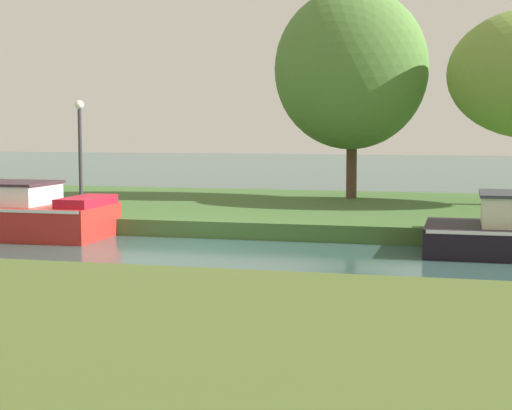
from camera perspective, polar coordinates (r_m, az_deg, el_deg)
ground_plane at (r=17.63m, az=-6.34°, el=-3.14°), size 120.00×120.00×0.00m
riverbank_far at (r=24.23m, az=-0.50°, el=-0.28°), size 72.00×10.00×0.40m
willow_tree_left at (r=25.41m, az=6.56°, el=9.32°), size 4.67×3.26×6.40m
lamp_post at (r=22.32m, az=-12.06°, el=4.32°), size 0.24×0.24×2.91m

